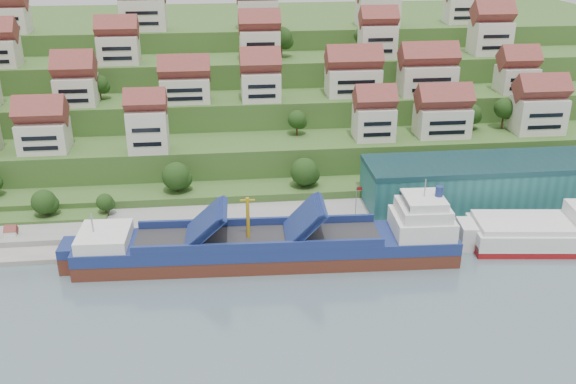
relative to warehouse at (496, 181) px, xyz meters
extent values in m
plane|color=slate|center=(-52.00, -17.00, -7.20)|extent=(300.00, 300.00, 0.00)
cube|color=gray|center=(-32.00, -2.00, -6.10)|extent=(180.00, 14.00, 2.20)
cube|color=#2D4C1E|center=(-52.00, 69.00, -5.20)|extent=(260.00, 128.00, 4.00)
cube|color=#2D4C1E|center=(-52.00, 74.00, -1.70)|extent=(260.00, 118.00, 11.00)
cube|color=#2D4C1E|center=(-52.00, 82.00, 1.80)|extent=(260.00, 102.00, 18.00)
cube|color=#2D4C1E|center=(-52.00, 90.00, 5.30)|extent=(260.00, 86.00, 25.00)
cube|color=#2D4C1E|center=(-52.00, 99.00, 8.30)|extent=(260.00, 68.00, 31.00)
cube|color=beige|center=(-103.99, 21.67, 7.36)|extent=(11.32, 8.57, 7.12)
cube|color=beige|center=(-79.20, 18.59, 8.85)|extent=(9.30, 7.03, 10.11)
cube|color=beige|center=(-23.80, 21.70, 7.89)|extent=(9.75, 7.73, 8.17)
cube|color=beige|center=(-5.89, 22.38, 7.50)|extent=(13.16, 8.26, 7.39)
cube|color=beige|center=(19.58, 22.44, 8.38)|extent=(12.56, 8.31, 9.16)
cube|color=beige|center=(-98.39, 37.26, 14.40)|extent=(10.14, 8.98, 7.20)
cube|color=beige|center=(-70.72, 36.52, 14.00)|extent=(12.69, 7.90, 6.41)
cube|color=beige|center=(-51.08, 36.15, 14.52)|extent=(10.11, 8.56, 7.44)
cube|color=beige|center=(-25.97, 38.15, 14.48)|extent=(14.27, 8.36, 7.36)
cube|color=beige|center=(-6.00, 36.59, 14.86)|extent=(14.83, 8.18, 8.12)
cube|color=beige|center=(19.42, 36.82, 14.25)|extent=(10.02, 8.04, 6.89)
cube|color=beige|center=(-89.07, 52.76, 21.65)|extent=(11.03, 7.30, 7.71)
cube|color=beige|center=(-50.01, 53.12, 21.97)|extent=(11.15, 7.79, 8.35)
cube|color=beige|center=(-16.27, 52.36, 22.47)|extent=(10.20, 7.14, 9.34)
cube|color=beige|center=(18.02, 54.22, 22.54)|extent=(11.04, 8.47, 9.48)
cube|color=beige|center=(-122.16, 70.88, 27.50)|extent=(10.70, 8.03, 7.40)
cube|color=beige|center=(-83.58, 71.15, 28.31)|extent=(13.36, 7.51, 9.02)
cube|color=beige|center=(-49.37, 71.06, 28.04)|extent=(11.86, 8.15, 8.48)
cube|color=beige|center=(-11.79, 71.73, 27.97)|extent=(12.62, 8.73, 8.35)
cube|color=beige|center=(15.89, 74.10, 27.66)|extent=(9.68, 7.05, 7.72)
ellipsoid|color=#204115|center=(-42.97, 9.11, 0.52)|extent=(6.57, 6.57, 6.57)
ellipsoid|color=#204115|center=(-72.70, 9.29, 0.66)|extent=(6.48, 6.48, 6.48)
ellipsoid|color=#204115|center=(3.27, 26.11, 8.08)|extent=(5.17, 5.17, 5.17)
ellipsoid|color=#204115|center=(12.01, 26.11, 9.36)|extent=(5.29, 5.29, 5.29)
ellipsoid|color=#204115|center=(-42.61, 26.66, 7.93)|extent=(4.71, 4.71, 4.71)
ellipsoid|color=#204115|center=(-9.91, 42.83, 16.91)|extent=(4.56, 4.56, 4.56)
ellipsoid|color=#204115|center=(-102.09, 42.38, 14.36)|extent=(4.83, 4.83, 4.83)
ellipsoid|color=#204115|center=(-93.30, 40.97, 14.93)|extent=(4.84, 4.84, 4.84)
ellipsoid|color=#204115|center=(-43.52, 56.21, 23.43)|extent=(6.22, 6.22, 6.22)
ellipsoid|color=#204115|center=(-19.54, 58.94, 23.18)|extent=(4.65, 4.65, 4.65)
ellipsoid|color=#204115|center=(-16.67, 56.97, 21.16)|extent=(5.07, 5.07, 5.07)
ellipsoid|color=#204115|center=(-100.74, 2.00, -1.17)|extent=(5.38, 5.38, 5.38)
ellipsoid|color=#204115|center=(-87.92, 2.00, -1.85)|extent=(3.75, 3.75, 3.75)
cube|color=#246262|center=(0.00, 0.00, 0.00)|extent=(60.00, 15.00, 10.00)
cylinder|color=gray|center=(-34.00, -7.00, -1.00)|extent=(0.16, 0.16, 8.00)
cube|color=maroon|center=(-33.40, -7.00, 2.60)|extent=(1.20, 0.05, 0.80)
cube|color=white|center=(-106.00, -5.50, -5.10)|extent=(2.40, 2.20, 2.20)
cube|color=#512518|center=(-53.78, -18.32, -6.20)|extent=(74.40, 14.24, 4.74)
cube|color=navy|center=(-53.78, -18.32, -3.12)|extent=(74.41, 14.36, 2.47)
cube|color=silver|center=(-85.07, -17.11, -0.75)|extent=(9.90, 11.18, 2.47)
cube|color=#262628|center=(-55.68, -18.25, -1.89)|extent=(47.79, 11.51, 0.28)
cube|color=navy|center=(-66.11, -17.84, 1.34)|extent=(7.51, 10.74, 6.56)
cube|color=navy|center=(-47.14, -18.58, 1.34)|extent=(7.15, 10.73, 6.93)
cylinder|color=#C39416|center=(-57.57, -18.17, 2.29)|extent=(0.69, 0.69, 8.54)
cube|color=silver|center=(-23.44, -19.50, -0.08)|extent=(11.80, 11.25, 3.80)
cube|color=silver|center=(-23.44, -19.50, 2.95)|extent=(9.86, 10.04, 2.37)
cube|color=silver|center=(-23.44, -19.50, 4.95)|extent=(7.92, 8.83, 1.71)
cylinder|color=navy|center=(-20.59, -19.61, 6.75)|extent=(1.58, 1.58, 2.09)
cube|color=maroon|center=(4.37, -18.25, -6.56)|extent=(33.19, 15.24, 2.78)
cube|color=silver|center=(4.37, -18.25, -4.20)|extent=(33.21, 15.35, 3.42)
cube|color=silver|center=(4.37, -18.25, -2.07)|extent=(31.47, 13.89, 1.28)
camera|label=1|loc=(-62.04, -129.21, 55.78)|focal=40.00mm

